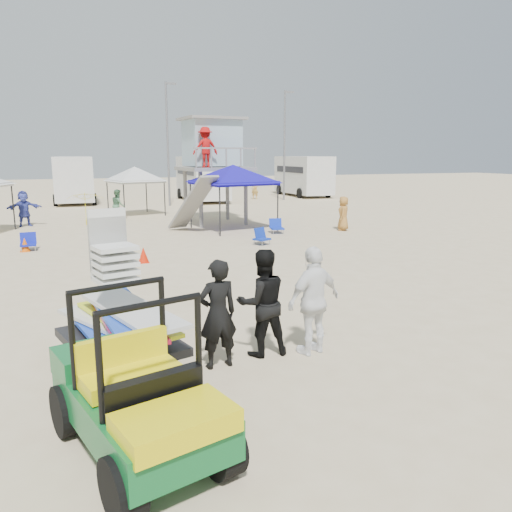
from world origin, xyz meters
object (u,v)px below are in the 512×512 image
object	(u,v)px
utility_cart	(135,383)
surf_trailer	(118,317)
lifeguard_tower	(212,147)
canopy_blue	(233,168)
man_left	(218,314)

from	to	relation	value
utility_cart	surf_trailer	size ratio (longest dim) A/B	0.98
lifeguard_tower	utility_cart	bearing A→B (deg)	-107.52
surf_trailer	canopy_blue	world-z (taller)	canopy_blue
utility_cart	lifeguard_tower	xyz separation A→B (m)	(5.96, 18.89, 2.88)
utility_cart	canopy_blue	size ratio (longest dim) A/B	0.75
canopy_blue	utility_cart	bearing A→B (deg)	-110.91
lifeguard_tower	canopy_blue	distance (m)	2.59
utility_cart	surf_trailer	world-z (taller)	surf_trailer
utility_cart	lifeguard_tower	bearing A→B (deg)	72.48
man_left	canopy_blue	size ratio (longest dim) A/B	0.49
utility_cart	canopy_blue	xyz separation A→B (m)	(6.31, 16.52, 1.91)
utility_cart	man_left	size ratio (longest dim) A/B	1.53
surf_trailer	canopy_blue	bearing A→B (deg)	66.02
man_left	lifeguard_tower	size ratio (longest dim) A/B	0.35
utility_cart	surf_trailer	xyz separation A→B (m)	(0.00, 2.33, 0.04)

